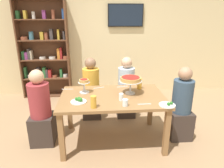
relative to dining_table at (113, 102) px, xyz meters
name	(u,v)px	position (x,y,z in m)	size (l,w,h in m)	color
ground_plane	(112,139)	(0.00, 0.00, -0.65)	(12.00, 12.00, 0.00)	#9E7A56
rear_partition	(105,36)	(0.00, 2.20, 0.75)	(8.00, 0.12, 2.80)	beige
dining_table	(113,102)	(0.00, 0.00, 0.00)	(1.51, 0.95, 0.74)	olive
bookshelf	(44,50)	(-1.41, 2.01, 0.45)	(1.11, 0.30, 2.21)	brown
television	(126,15)	(0.47, 2.11, 1.21)	(0.81, 0.05, 0.50)	black
diner_far_right	(126,92)	(0.32, 0.80, -0.16)	(0.34, 0.34, 1.15)	#382D28
diner_far_left	(91,93)	(-0.33, 0.80, -0.16)	(0.34, 0.34, 1.15)	#382D28
diner_head_east	(181,109)	(1.06, 0.01, -0.16)	(0.34, 0.34, 1.15)	#382D28
diner_head_west	(41,113)	(-1.05, 0.02, -0.16)	(0.34, 0.34, 1.15)	#382D28
deep_dish_pizza_stand	(131,80)	(0.27, 0.08, 0.30)	(0.33, 0.33, 0.26)	silver
personal_pizza_stand	(84,84)	(-0.41, 0.17, 0.24)	(0.17, 0.17, 0.21)	silver
salad_plate_near_diner	(168,105)	(0.69, -0.39, 0.10)	(0.21, 0.21, 0.06)	white
salad_plate_far_diner	(79,101)	(-0.47, -0.18, 0.11)	(0.22, 0.22, 0.07)	white
beer_glass_amber_tall	(93,102)	(-0.27, -0.37, 0.17)	(0.07, 0.07, 0.16)	gold
beer_glass_amber_short	(139,84)	(0.45, 0.27, 0.17)	(0.08, 0.08, 0.17)	gold
water_glass_clear_near	(121,97)	(0.10, -0.17, 0.14)	(0.06, 0.06, 0.10)	white
water_glass_clear_far	(125,103)	(0.14, -0.35, 0.14)	(0.07, 0.07, 0.09)	white
cutlery_fork_near	(99,88)	(-0.19, 0.36, 0.09)	(0.18, 0.02, 0.01)	silver
cutlery_knife_near	(68,89)	(-0.69, 0.33, 0.09)	(0.18, 0.02, 0.01)	silver
cutlery_fork_far	(122,87)	(0.19, 0.38, 0.09)	(0.18, 0.02, 0.01)	silver
cutlery_knife_far	(144,104)	(0.39, -0.32, 0.09)	(0.18, 0.02, 0.01)	silver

